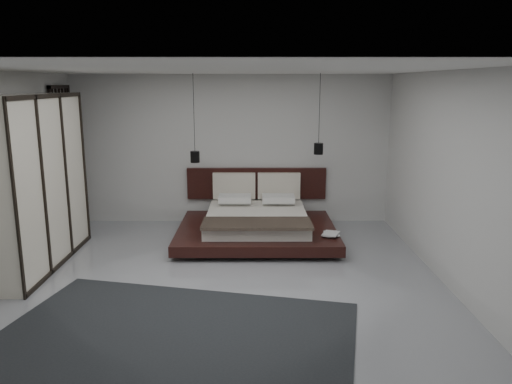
{
  "coord_description": "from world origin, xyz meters",
  "views": [
    {
      "loc": [
        0.46,
        -6.4,
        2.63
      ],
      "look_at": [
        0.48,
        1.2,
        0.97
      ],
      "focal_mm": 35.0,
      "sensor_mm": 36.0,
      "label": 1
    }
  ],
  "objects_px": {
    "lattice_screen": "(65,159)",
    "bed": "(257,222)",
    "pendant_left": "(195,156)",
    "rug": "(169,343)",
    "pendant_right": "(318,148)",
    "wardrobe": "(35,182)"
  },
  "relations": [
    {
      "from": "lattice_screen",
      "to": "bed",
      "type": "relative_size",
      "value": 0.98
    },
    {
      "from": "lattice_screen",
      "to": "pendant_left",
      "type": "bearing_deg",
      "value": -3.22
    },
    {
      "from": "pendant_left",
      "to": "rug",
      "type": "xyz_separation_m",
      "value": [
        0.17,
        -4.02,
        -1.36
      ]
    },
    {
      "from": "lattice_screen",
      "to": "pendant_right",
      "type": "distance_m",
      "value": 4.54
    },
    {
      "from": "bed",
      "to": "pendant_right",
      "type": "xyz_separation_m",
      "value": [
        1.09,
        0.4,
        1.23
      ]
    },
    {
      "from": "wardrobe",
      "to": "rug",
      "type": "height_order",
      "value": "wardrobe"
    },
    {
      "from": "bed",
      "to": "wardrobe",
      "type": "relative_size",
      "value": 1.04
    },
    {
      "from": "lattice_screen",
      "to": "rug",
      "type": "relative_size",
      "value": 0.69
    },
    {
      "from": "pendant_right",
      "to": "rug",
      "type": "height_order",
      "value": "pendant_right"
    },
    {
      "from": "pendant_left",
      "to": "wardrobe",
      "type": "height_order",
      "value": "pendant_left"
    },
    {
      "from": "lattice_screen",
      "to": "bed",
      "type": "height_order",
      "value": "lattice_screen"
    },
    {
      "from": "lattice_screen",
      "to": "pendant_left",
      "type": "height_order",
      "value": "pendant_left"
    },
    {
      "from": "lattice_screen",
      "to": "pendant_right",
      "type": "height_order",
      "value": "pendant_right"
    },
    {
      "from": "lattice_screen",
      "to": "bed",
      "type": "distance_m",
      "value": 3.63
    },
    {
      "from": "bed",
      "to": "pendant_left",
      "type": "xyz_separation_m",
      "value": [
        -1.09,
        0.4,
        1.09
      ]
    },
    {
      "from": "lattice_screen",
      "to": "wardrobe",
      "type": "relative_size",
      "value": 1.02
    },
    {
      "from": "pendant_left",
      "to": "wardrobe",
      "type": "bearing_deg",
      "value": -141.15
    },
    {
      "from": "wardrobe",
      "to": "bed",
      "type": "bearing_deg",
      "value": 22.0
    },
    {
      "from": "wardrobe",
      "to": "rug",
      "type": "xyz_separation_m",
      "value": [
        2.27,
        -2.32,
        -1.24
      ]
    },
    {
      "from": "bed",
      "to": "wardrobe",
      "type": "bearing_deg",
      "value": -158.0
    },
    {
      "from": "lattice_screen",
      "to": "pendant_left",
      "type": "relative_size",
      "value": 1.69
    },
    {
      "from": "pendant_right",
      "to": "wardrobe",
      "type": "height_order",
      "value": "pendant_right"
    }
  ]
}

